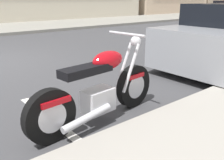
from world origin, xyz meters
The scene contains 3 objects.
sidewalk_far_curb centered at (12.00, 7.14, 0.07)m, with size 120.00×5.00×0.14m, color gray.
parking_stall_stripe centered at (0.00, -4.04, 0.00)m, with size 0.12×2.20×0.01m, color silver.
parked_motorcycle centered at (0.49, -4.31, 0.43)m, with size 2.04×0.62×1.11m.
Camera 1 is at (-1.29, -6.72, 1.54)m, focal length 40.15 mm.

